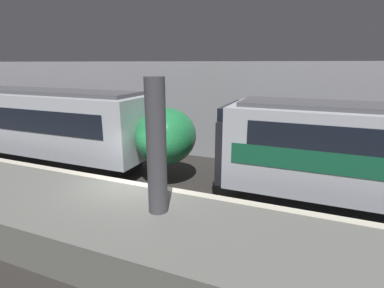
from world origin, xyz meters
TOP-DOWN VIEW (x-y plane):
  - ground_plane at (0.00, 0.00)m, footprint 120.00×120.00m
  - platform at (0.00, -1.76)m, footprint 40.00×3.52m
  - station_rear_barrier at (0.00, 6.61)m, footprint 50.00×0.15m
  - support_pillar_near at (1.71, -1.48)m, footprint 0.50×0.50m

SIDE VIEW (x-z plane):
  - ground_plane at x=0.00m, z-range 0.00..0.00m
  - platform at x=0.00m, z-range 0.00..1.08m
  - station_rear_barrier at x=0.00m, z-range 0.00..4.89m
  - support_pillar_near at x=1.71m, z-range 1.08..4.51m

